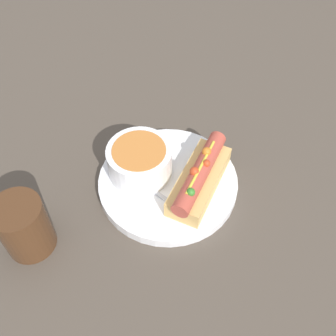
{
  "coord_description": "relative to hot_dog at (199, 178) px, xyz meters",
  "views": [
    {
      "loc": [
        -0.36,
        -0.23,
        0.58
      ],
      "look_at": [
        0.0,
        0.0,
        0.05
      ],
      "focal_mm": 42.0,
      "sensor_mm": 36.0,
      "label": 1
    }
  ],
  "objects": [
    {
      "name": "hot_dog",
      "position": [
        0.0,
        0.0,
        0.0
      ],
      "size": [
        0.18,
        0.08,
        0.07
      ],
      "rotation": [
        0.0,
        0.0,
        0.13
      ],
      "color": "#DBAD60",
      "rests_on": "dinner_plate"
    },
    {
      "name": "dinner_plate",
      "position": [
        -0.01,
        0.05,
        -0.04
      ],
      "size": [
        0.25,
        0.25,
        0.02
      ],
      "color": "white",
      "rests_on": "ground_plane"
    },
    {
      "name": "ground_plane",
      "position": [
        -0.01,
        0.05,
        -0.05
      ],
      "size": [
        4.0,
        4.0,
        0.0
      ],
      "primitive_type": "plane",
      "color": "#4C4238"
    },
    {
      "name": "spoon",
      "position": [
        -0.05,
        0.09,
        -0.02
      ],
      "size": [
        0.04,
        0.17,
        0.01
      ],
      "rotation": [
        0.0,
        0.0,
        1.43
      ],
      "color": "#B7B7BC",
      "rests_on": "dinner_plate"
    },
    {
      "name": "soup_bowl",
      "position": [
        -0.02,
        0.11,
        0.01
      ],
      "size": [
        0.11,
        0.11,
        0.06
      ],
      "color": "white",
      "rests_on": "dinner_plate"
    },
    {
      "name": "drinking_glass",
      "position": [
        -0.23,
        0.18,
        0.01
      ],
      "size": [
        0.08,
        0.08,
        0.1
      ],
      "color": "#4C2D19",
      "rests_on": "ground_plane"
    }
  ]
}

